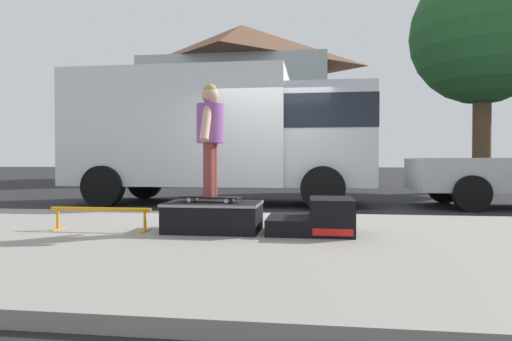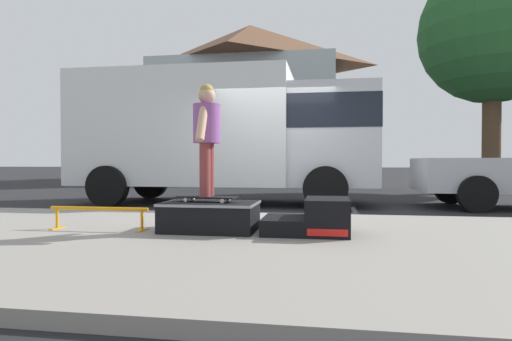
% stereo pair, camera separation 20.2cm
% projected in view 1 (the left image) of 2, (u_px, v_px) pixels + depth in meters
% --- Properties ---
extents(ground_plane, '(140.00, 140.00, 0.00)m').
position_uv_depth(ground_plane, '(266.00, 216.00, 7.87)').
color(ground_plane, black).
extents(sidewalk_slab, '(50.00, 5.00, 0.12)m').
position_uv_depth(sidewalk_slab, '(236.00, 244.00, 4.89)').
color(sidewalk_slab, gray).
rests_on(sidewalk_slab, ground).
extents(skate_box, '(1.17, 0.77, 0.36)m').
position_uv_depth(skate_box, '(214.00, 216.00, 5.41)').
color(skate_box, black).
rests_on(skate_box, sidewalk_slab).
extents(kicker_ramp, '(1.02, 0.78, 0.43)m').
position_uv_depth(kicker_ramp, '(318.00, 219.00, 5.24)').
color(kicker_ramp, black).
rests_on(kicker_ramp, sidewalk_slab).
extents(grind_rail, '(1.32, 0.28, 0.29)m').
position_uv_depth(grind_rail, '(101.00, 213.00, 5.46)').
color(grind_rail, orange).
rests_on(grind_rail, sidewalk_slab).
extents(skateboard, '(0.80, 0.32, 0.07)m').
position_uv_depth(skateboard, '(210.00, 197.00, 5.46)').
color(skateboard, black).
rests_on(skateboard, skate_box).
extents(skater_kid, '(0.34, 0.73, 1.42)m').
position_uv_depth(skater_kid, '(210.00, 130.00, 5.44)').
color(skater_kid, brown).
rests_on(skater_kid, skateboard).
extents(box_truck, '(6.91, 2.63, 3.05)m').
position_uv_depth(box_truck, '(222.00, 131.00, 10.18)').
color(box_truck, silver).
rests_on(box_truck, ground).
extents(street_tree_main, '(5.03, 4.57, 7.45)m').
position_uv_depth(street_tree_main, '(491.00, 38.00, 14.06)').
color(street_tree_main, brown).
rests_on(street_tree_main, ground).
extents(house_behind, '(9.54, 8.23, 8.40)m').
position_uv_depth(house_behind, '(241.00, 102.00, 23.51)').
color(house_behind, silver).
rests_on(house_behind, ground).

